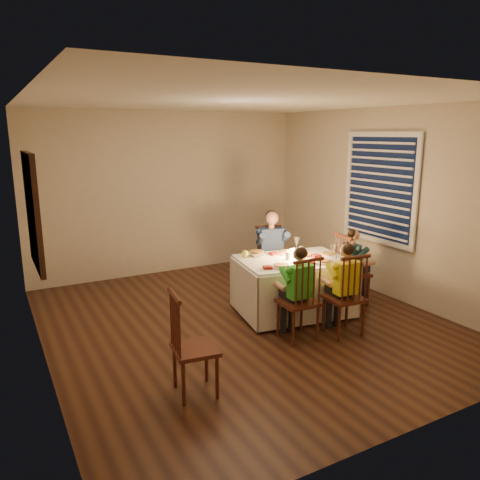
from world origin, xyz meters
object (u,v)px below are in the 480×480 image
chair_extra (196,392)px  serving_bowl (257,254)px  chair_near_right (342,333)px  child_green (297,338)px  dining_table (293,275)px  child_teal (350,304)px  chair_adult (271,293)px  child_yellow (342,333)px  chair_near_left (297,338)px  adult (271,293)px  chair_end (350,304)px

chair_extra → serving_bowl: size_ratio=4.44×
chair_near_right → child_green: (-0.53, 0.14, 0.00)m
dining_table → child_teal: 1.01m
dining_table → child_green: (-0.40, -0.67, -0.51)m
chair_adult → serving_bowl: serving_bowl is taller
child_yellow → child_teal: bearing=-131.8°
chair_near_left → chair_near_right: 0.55m
chair_near_right → child_yellow: 0.00m
chair_adult → chair_near_right: bearing=-75.2°
dining_table → serving_bowl: serving_bowl is taller
child_teal → serving_bowl: bearing=74.0°
adult → child_yellow: bearing=-75.2°
chair_extra → child_teal: child_teal is taller
chair_near_left → chair_near_right: bearing=165.6°
chair_adult → child_green: size_ratio=0.91×
chair_adult → child_yellow: (-0.02, -1.56, 0.00)m
chair_near_left → chair_near_right: size_ratio=1.00×
dining_table → child_teal: (0.87, -0.12, -0.51)m
chair_end → serving_bowl: (-1.19, 0.47, 0.74)m
chair_near_right → child_yellow: (0.00, 0.00, 0.00)m
chair_end → serving_bowl: size_ratio=4.53×
adult → child_yellow: size_ratio=1.13×
adult → child_green: size_ratio=1.13×
dining_table → child_teal: dining_table is taller
adult → chair_end: bearing=-35.3°
chair_extra → chair_end: bearing=-61.5°
child_green → dining_table: bearing=-120.8°
dining_table → child_green: dining_table is taller
dining_table → chair_near_left: (-0.40, -0.67, -0.51)m
chair_near_left → child_green: 0.00m
chair_near_right → serving_bowl: serving_bowl is taller
chair_near_left → chair_extra: (-1.45, -0.49, 0.00)m
adult → child_green: (-0.55, -1.42, 0.00)m
chair_adult → chair_extra: (-2.00, -1.91, 0.00)m
serving_bowl → chair_extra: bearing=-135.3°
chair_extra → child_yellow: bearing=-72.3°
chair_near_right → adult: adult is taller
chair_near_left → chair_end: 1.38m
dining_table → child_yellow: 0.96m
dining_table → chair_extra: 2.24m
chair_extra → child_teal: size_ratio=0.92×
chair_adult → chair_extra: bearing=-120.8°
chair_adult → child_yellow: child_yellow is taller
child_teal → serving_bowl: serving_bowl is taller
child_green → chair_end: bearing=-156.5°
chair_near_left → child_teal: (1.27, 0.55, 0.00)m
chair_adult → child_yellow: size_ratio=0.91×
adult → chair_extra: bearing=-120.8°
chair_extra → serving_bowl: (1.52, 1.50, 0.74)m
child_green → chair_adult: bearing=-110.9°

